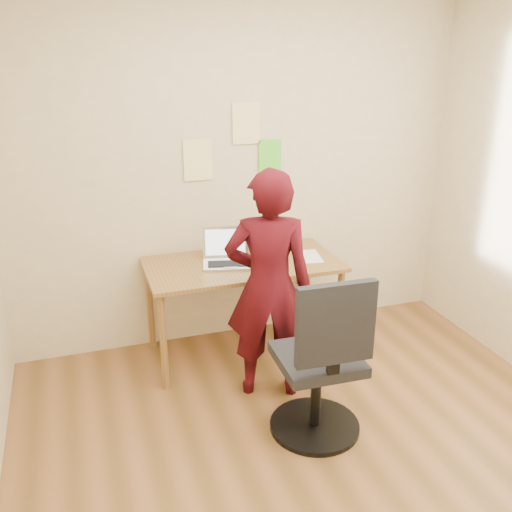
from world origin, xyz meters
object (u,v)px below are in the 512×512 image
object	(u,v)px
phone	(271,270)
person	(268,286)
desk	(243,274)
laptop	(226,256)
office_chair	(322,370)

from	to	relation	value
phone	person	size ratio (longest dim) A/B	0.09
desk	phone	size ratio (longest dim) A/B	10.19
laptop	office_chair	size ratio (longest dim) A/B	0.37
phone	office_chair	xyz separation A→B (m)	(0.00, -0.88, -0.29)
desk	laptop	xyz separation A→B (m)	(-0.12, 0.03, 0.14)
laptop	phone	world-z (taller)	laptop
person	desk	bearing A→B (deg)	-71.77
phone	office_chair	distance (m)	0.92
laptop	phone	bearing A→B (deg)	-30.13
office_chair	person	bearing A→B (deg)	105.19
desk	phone	distance (m)	0.27
desk	office_chair	size ratio (longest dim) A/B	1.31
laptop	person	xyz separation A→B (m)	(0.13, -0.56, -0.02)
desk	phone	bearing A→B (deg)	-56.13
laptop	office_chair	world-z (taller)	office_chair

